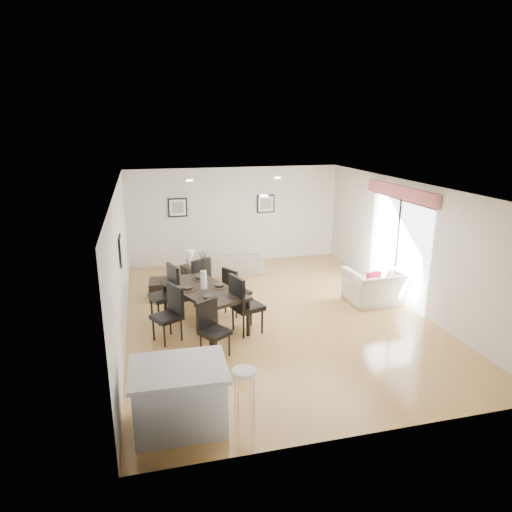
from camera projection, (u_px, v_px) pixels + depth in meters
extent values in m
plane|color=#B48349|center=(274.00, 314.00, 9.60)|extent=(8.00, 8.00, 0.00)
cube|color=silver|center=(235.00, 215.00, 12.95)|extent=(6.00, 0.04, 2.70)
cube|color=silver|center=(368.00, 340.00, 5.50)|extent=(6.00, 0.04, 2.70)
cube|color=silver|center=(121.00, 263.00, 8.52)|extent=(0.04, 8.00, 2.70)
cube|color=silver|center=(407.00, 243.00, 9.92)|extent=(0.04, 8.00, 2.70)
cube|color=white|center=(275.00, 186.00, 8.84)|extent=(6.00, 8.00, 0.02)
imported|color=gray|center=(225.00, 263.00, 12.11)|extent=(1.97, 0.77, 0.57)
imported|color=beige|center=(375.00, 287.00, 10.09)|extent=(1.21, 1.07, 0.76)
imported|color=#416029|center=(499.00, 281.00, 10.59)|extent=(0.66, 0.58, 0.69)
imported|color=#416029|center=(475.00, 264.00, 12.06)|extent=(0.38, 0.38, 0.58)
cube|color=black|center=(204.00, 290.00, 8.84)|extent=(1.62, 2.11, 0.06)
cylinder|color=black|center=(211.00, 330.00, 8.04)|extent=(0.07, 0.07, 0.72)
cylinder|color=black|center=(165.00, 300.00, 9.38)|extent=(0.07, 0.07, 0.72)
cylinder|color=black|center=(248.00, 318.00, 8.52)|extent=(0.07, 0.07, 0.72)
cylinder|color=black|center=(199.00, 292.00, 9.86)|extent=(0.07, 0.07, 0.72)
cube|color=black|center=(167.00, 317.00, 8.31)|extent=(0.63, 0.63, 0.08)
cube|color=black|center=(175.00, 299.00, 8.36)|extent=(0.28, 0.43, 0.56)
cylinder|color=black|center=(154.00, 330.00, 8.38)|extent=(0.04, 0.04, 0.42)
cylinder|color=black|center=(170.00, 324.00, 8.63)|extent=(0.04, 0.04, 0.42)
cylinder|color=black|center=(165.00, 336.00, 8.13)|extent=(0.04, 0.04, 0.42)
cylinder|color=black|center=(181.00, 330.00, 8.37)|extent=(0.04, 0.04, 0.42)
cube|color=black|center=(164.00, 297.00, 9.17)|extent=(0.65, 0.65, 0.09)
cube|color=black|center=(173.00, 280.00, 9.20)|extent=(0.23, 0.50, 0.61)
cylinder|color=black|center=(152.00, 308.00, 9.31)|extent=(0.04, 0.04, 0.46)
cylinder|color=black|center=(170.00, 304.00, 9.52)|extent=(0.04, 0.04, 0.46)
cylinder|color=black|center=(159.00, 315.00, 8.99)|extent=(0.04, 0.04, 0.46)
cylinder|color=black|center=(178.00, 311.00, 9.20)|extent=(0.04, 0.04, 0.46)
cube|color=black|center=(247.00, 307.00, 8.65)|extent=(0.65, 0.65, 0.09)
cube|color=black|center=(237.00, 293.00, 8.44)|extent=(0.22, 0.52, 0.62)
cylinder|color=black|center=(262.00, 322.00, 8.66)|extent=(0.04, 0.04, 0.48)
cylinder|color=black|center=(244.00, 327.00, 8.46)|extent=(0.04, 0.04, 0.48)
cylinder|color=black|center=(251.00, 314.00, 8.99)|extent=(0.04, 0.04, 0.48)
cylinder|color=black|center=(233.00, 319.00, 8.79)|extent=(0.04, 0.04, 0.48)
cube|color=black|center=(237.00, 293.00, 9.54)|extent=(0.61, 0.61, 0.08)
cube|color=black|center=(230.00, 282.00, 9.34)|extent=(0.27, 0.43, 0.54)
cylinder|color=black|center=(249.00, 304.00, 9.60)|extent=(0.04, 0.04, 0.41)
cylinder|color=black|center=(236.00, 308.00, 9.37)|extent=(0.04, 0.04, 0.41)
cylinder|color=black|center=(238.00, 299.00, 9.85)|extent=(0.04, 0.04, 0.41)
cylinder|color=black|center=(226.00, 303.00, 9.62)|extent=(0.04, 0.04, 0.41)
cube|color=black|center=(215.00, 333.00, 7.76)|extent=(0.60, 0.60, 0.08)
cube|color=black|center=(207.00, 314.00, 7.81)|extent=(0.40, 0.28, 0.52)
cylinder|color=black|center=(214.00, 352.00, 7.59)|extent=(0.03, 0.03, 0.40)
cylinder|color=black|center=(201.00, 345.00, 7.82)|extent=(0.03, 0.03, 0.40)
cylinder|color=black|center=(229.00, 345.00, 7.83)|extent=(0.03, 0.03, 0.40)
cylinder|color=black|center=(216.00, 339.00, 8.06)|extent=(0.03, 0.03, 0.40)
cube|color=black|center=(197.00, 282.00, 10.09)|extent=(0.64, 0.64, 0.08)
cube|color=black|center=(201.00, 272.00, 9.86)|extent=(0.45, 0.27, 0.57)
cylinder|color=black|center=(199.00, 289.00, 10.42)|extent=(0.04, 0.04, 0.43)
cylinder|color=black|center=(209.00, 294.00, 10.15)|extent=(0.04, 0.04, 0.43)
cylinder|color=black|center=(185.00, 293.00, 10.18)|extent=(0.04, 0.04, 0.43)
cylinder|color=black|center=(195.00, 298.00, 9.91)|extent=(0.04, 0.04, 0.43)
cylinder|color=white|center=(204.00, 280.00, 8.78)|extent=(0.12, 0.12, 0.36)
cylinder|color=black|center=(220.00, 287.00, 8.90)|extent=(0.35, 0.35, 0.01)
cylinder|color=black|center=(220.00, 285.00, 8.90)|extent=(0.18, 0.18, 0.05)
cylinder|color=black|center=(200.00, 279.00, 9.36)|extent=(0.35, 0.35, 0.01)
cylinder|color=black|center=(200.00, 277.00, 9.35)|extent=(0.18, 0.18, 0.05)
cylinder|color=black|center=(188.00, 290.00, 8.76)|extent=(0.35, 0.35, 0.01)
cylinder|color=black|center=(188.00, 288.00, 8.75)|extent=(0.18, 0.18, 0.05)
cylinder|color=black|center=(208.00, 299.00, 8.31)|extent=(0.35, 0.35, 0.01)
cylinder|color=black|center=(208.00, 297.00, 8.30)|extent=(0.18, 0.18, 0.05)
cube|color=black|center=(173.00, 288.00, 10.48)|extent=(1.11, 0.72, 0.43)
cube|color=black|center=(192.00, 276.00, 11.16)|extent=(0.53, 0.53, 0.54)
cylinder|color=white|center=(191.00, 262.00, 11.06)|extent=(0.09, 0.09, 0.17)
cone|color=beige|center=(191.00, 255.00, 11.01)|extent=(0.20, 0.20, 0.22)
cube|color=#A61525|center=(373.00, 279.00, 9.90)|extent=(0.35, 0.18, 0.33)
cube|color=silver|center=(180.00, 398.00, 5.96)|extent=(1.18, 0.90, 0.82)
cube|color=#B7B7B9|center=(178.00, 369.00, 5.83)|extent=(1.28, 1.00, 0.06)
cylinder|color=white|center=(244.00, 371.00, 6.08)|extent=(0.32, 0.32, 0.05)
cylinder|color=silver|center=(250.00, 388.00, 6.30)|extent=(0.02, 0.02, 0.68)
cylinder|color=silver|center=(235.00, 390.00, 6.25)|extent=(0.02, 0.02, 0.68)
cylinder|color=silver|center=(238.00, 399.00, 6.05)|extent=(0.02, 0.02, 0.68)
cylinder|color=silver|center=(254.00, 397.00, 6.10)|extent=(0.02, 0.02, 0.68)
cube|color=black|center=(178.00, 208.00, 12.46)|extent=(0.52, 0.03, 0.52)
cube|color=white|center=(178.00, 208.00, 12.46)|extent=(0.44, 0.04, 0.44)
cube|color=#575853|center=(178.00, 208.00, 12.46)|extent=(0.30, 0.04, 0.30)
cube|color=black|center=(266.00, 204.00, 13.04)|extent=(0.52, 0.03, 0.52)
cube|color=white|center=(266.00, 204.00, 13.04)|extent=(0.44, 0.04, 0.44)
cube|color=#575853|center=(266.00, 204.00, 13.04)|extent=(0.30, 0.04, 0.30)
cube|color=black|center=(121.00, 250.00, 8.26)|extent=(0.03, 0.52, 0.52)
cube|color=white|center=(121.00, 250.00, 8.26)|extent=(0.04, 0.44, 0.44)
cube|color=#575853|center=(121.00, 250.00, 8.26)|extent=(0.04, 0.30, 0.30)
cube|color=white|center=(398.00, 250.00, 10.26)|extent=(0.02, 2.40, 2.25)
cube|color=black|center=(397.00, 250.00, 10.26)|extent=(0.03, 0.05, 2.25)
cube|color=black|center=(401.00, 199.00, 9.94)|extent=(0.03, 2.50, 0.05)
cube|color=maroon|center=(400.00, 192.00, 9.88)|extent=(0.10, 2.70, 0.28)
plane|color=gray|center=(468.00, 289.00, 11.05)|extent=(6.00, 6.00, 0.00)
cube|color=brown|center=(448.00, 226.00, 13.25)|extent=(0.35, 0.35, 2.00)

